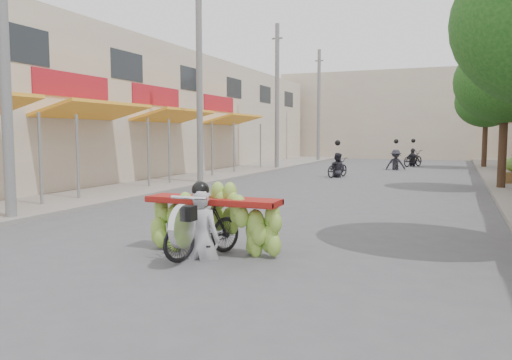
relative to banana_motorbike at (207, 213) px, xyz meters
name	(u,v)px	position (x,y,z in m)	size (l,w,h in m)	color
ground	(130,286)	(-0.18, -1.84, -0.70)	(120.00, 120.00, 0.00)	#515055
sidewalk_left	(201,176)	(-7.18, 13.16, -0.64)	(4.00, 60.00, 0.12)	gray
shophouse_row_left	(97,112)	(-12.17, 12.13, 2.30)	(9.77, 40.00, 6.00)	beige
far_building	(407,116)	(-0.18, 36.16, 2.80)	(20.00, 6.00, 7.00)	beige
utility_pole_near	(3,40)	(-5.58, 1.16, 3.33)	(0.60, 0.24, 8.00)	slate
utility_pole_mid	(199,81)	(-5.58, 10.16, 3.33)	(0.60, 0.24, 8.00)	slate
utility_pole_far	(277,97)	(-5.58, 19.16, 3.33)	(0.60, 0.24, 8.00)	slate
utility_pole_back	(319,106)	(-5.58, 28.16, 3.33)	(0.60, 0.24, 8.00)	slate
street_tree_mid	(506,81)	(5.22, 12.16, 3.09)	(3.40, 3.40, 5.25)	#3A2719
street_tree_far	(486,102)	(5.22, 24.16, 3.09)	(3.40, 3.40, 5.25)	#3A2719
banana_motorbike	(207,213)	(0.00, 0.00, 0.00)	(2.30, 1.80, 2.08)	black
bg_motorbike_a	(337,161)	(-1.32, 15.45, 0.05)	(1.02, 1.69, 1.95)	black
bg_motorbike_b	(396,154)	(0.63, 21.35, 0.18)	(1.16, 1.58, 1.95)	black
bg_motorbike_c	(413,154)	(1.29, 24.56, 0.08)	(1.40, 1.87, 1.95)	black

